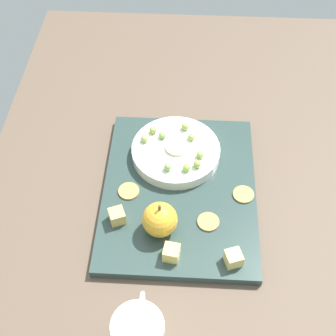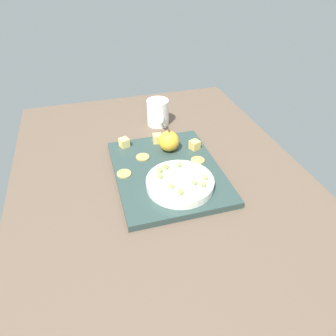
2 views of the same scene
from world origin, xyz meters
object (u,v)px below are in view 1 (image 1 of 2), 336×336
at_px(cracker_2, 129,191).
at_px(grape_2, 153,130).
at_px(grape_3, 168,166).
at_px(cheese_cube_1, 117,216).
at_px(grape_1, 192,137).
at_px(grape_6, 197,164).
at_px(serving_dish, 176,152).
at_px(apple_slice_0, 177,147).
at_px(grape_8, 187,168).
at_px(cheese_cube_2, 233,258).
at_px(cracker_1, 208,222).
at_px(grape_7, 185,126).
at_px(grape_4, 162,135).
at_px(cracker_0, 243,194).
at_px(grape_0, 145,139).
at_px(grape_5, 200,155).
at_px(apple_whole, 160,220).
at_px(cheese_cube_0, 171,253).
at_px(cup, 139,336).
at_px(platter, 179,191).

height_order(cracker_2, grape_2, grape_2).
bearing_deg(grape_3, cheese_cube_1, 141.34).
height_order(grape_1, grape_6, grape_6).
distance_m(serving_dish, apple_slice_0, 0.01).
bearing_deg(grape_8, grape_6, -63.01).
relative_size(cheese_cube_2, grape_3, 1.63).
bearing_deg(cracker_1, grape_3, 37.39).
relative_size(cheese_cube_1, grape_7, 1.63).
bearing_deg(grape_6, grape_4, 44.46).
height_order(cheese_cube_2, apple_slice_0, apple_slice_0).
bearing_deg(cheese_cube_2, cracker_2, 54.37).
bearing_deg(cracker_0, grape_0, 61.27).
relative_size(cracker_1, grape_5, 2.45).
relative_size(apple_whole, cheese_cube_0, 2.36).
bearing_deg(grape_8, cup, 169.17).
bearing_deg(cheese_cube_1, grape_6, -50.84).
height_order(cracker_1, grape_6, grape_6).
distance_m(grape_0, grape_3, 0.09).
bearing_deg(cracker_0, cup, 149.02).
distance_m(cracker_0, grape_0, 0.23).
distance_m(grape_0, grape_7, 0.09).
bearing_deg(grape_2, apple_slice_0, -129.09).
relative_size(apple_whole, grape_0, 3.84).
bearing_deg(cheese_cube_1, cup, -164.43).
xyz_separation_m(grape_1, grape_6, (-0.07, -0.01, 0.00)).
bearing_deg(grape_7, grape_0, 115.21).
height_order(cheese_cube_0, cracker_0, cheese_cube_0).
bearing_deg(grape_5, grape_6, 167.37).
height_order(cheese_cube_0, grape_5, grape_5).
xyz_separation_m(cheese_cube_1, apple_slice_0, (0.16, -0.10, 0.01)).
relative_size(grape_3, cup, 0.15).
height_order(cheese_cube_2, grape_7, grape_7).
relative_size(platter, apple_whole, 5.89).
distance_m(grape_5, grape_8, 0.04).
relative_size(serving_dish, grape_5, 10.80).
relative_size(cracker_1, cracker_2, 1.00).
bearing_deg(cheese_cube_2, cheese_cube_1, 70.48).
distance_m(cheese_cube_0, cracker_0, 0.19).
distance_m(cheese_cube_0, grape_0, 0.26).
bearing_deg(cracker_2, cheese_cube_0, -146.61).
bearing_deg(cheese_cube_0, grape_0, 15.13).
xyz_separation_m(grape_5, grape_6, (-0.02, 0.01, 0.00)).
bearing_deg(cheese_cube_0, platter, -3.22).
height_order(apple_whole, grape_8, apple_whole).
bearing_deg(grape_6, grape_7, 14.78).
height_order(grape_4, grape_7, grape_7).
height_order(cracker_0, apple_slice_0, apple_slice_0).
bearing_deg(serving_dish, apple_slice_0, -103.74).
relative_size(serving_dish, grape_7, 10.80).
height_order(cracker_1, grape_8, grape_8).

